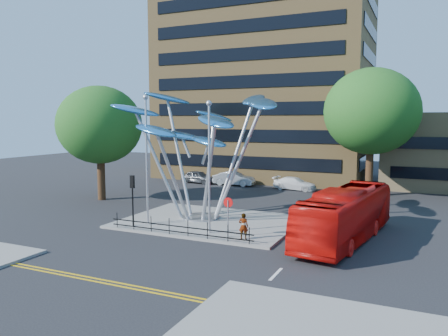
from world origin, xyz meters
The scene contains 18 objects.
ground centered at (0.00, 0.00, 0.00)m, with size 120.00×120.00×0.00m, color black.
traffic_island centered at (-1.00, 6.00, 0.07)m, with size 12.00×9.00×0.15m, color slate.
double_yellow_near centered at (0.00, -6.00, 0.01)m, with size 40.00×0.12×0.01m, color gold.
double_yellow_far centered at (0.00, -6.30, 0.01)m, with size 40.00×0.12×0.01m, color gold.
brick_tower centered at (-6.00, 32.00, 15.00)m, with size 25.00×15.00×30.00m, color olive.
tree_right centered at (8.00, 22.00, 8.04)m, with size 8.80×8.80×12.11m.
tree_left centered at (-14.00, 10.00, 6.79)m, with size 7.60×7.60×10.32m.
leaf_sculpture centered at (-2.07, 6.68, 6.87)m, with size 12.72×9.54×9.51m.
street_lamp_left centered at (-4.50, 3.50, 5.36)m, with size 0.36×0.36×8.80m.
street_lamp_right centered at (0.50, 3.00, 5.09)m, with size 0.36×0.36×8.30m.
traffic_light_island centered at (-5.00, 2.50, 2.61)m, with size 0.28×0.18×3.42m.
no_entry_sign_island centered at (2.00, 2.52, 1.82)m, with size 0.60×0.10×2.45m.
pedestrian_railing_front centered at (-1.00, 1.70, 0.55)m, with size 10.00×0.06×1.00m.
red_bus centered at (8.50, 5.32, 1.58)m, with size 2.65×11.34×3.16m, color #B90D08.
pedestrian centered at (3.00, 2.54, 0.94)m, with size 0.58×0.38×1.58m, color gray.
parked_car_left centered at (-10.91, 23.00, 0.72)m, with size 1.70×4.22×1.44m, color #45494D.
parked_car_mid centered at (-6.41, 23.00, 0.77)m, with size 1.62×4.66×1.53m, color #B2B6BB.
parked_car_right centered at (0.56, 22.83, 0.66)m, with size 1.84×4.52×1.31m, color silver.
Camera 1 is at (12.56, -21.14, 7.25)m, focal length 35.00 mm.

